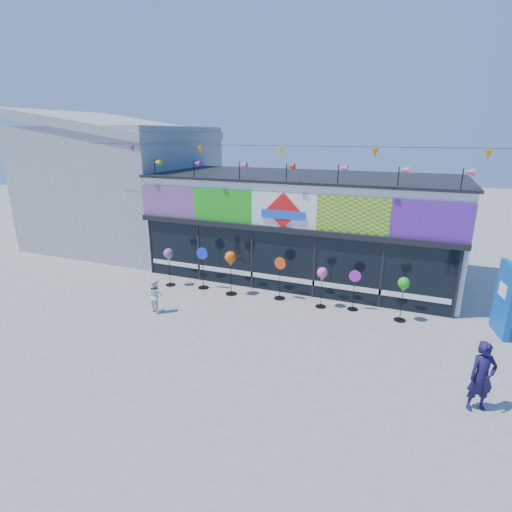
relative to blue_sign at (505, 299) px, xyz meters
The scene contains 13 objects.
ground 7.60m from the blue_sign, 158.40° to the right, with size 80.00×80.00×0.00m, color slate.
kite_shop 7.74m from the blue_sign, 155.60° to the left, with size 16.00×5.70×5.31m.
neighbour_building 17.64m from the blue_sign, 166.02° to the left, with size 8.18×7.20×6.87m.
blue_sign is the anchor object (origin of this frame).
spinner_0 11.25m from the blue_sign, behind, with size 0.38×0.38×1.49m.
spinner_1 9.91m from the blue_sign, behind, with size 0.45×0.41×1.61m.
spinner_2 8.66m from the blue_sign, behind, with size 0.42×0.42×1.65m.
spinner_3 6.87m from the blue_sign, behind, with size 0.44×0.40×1.55m.
spinner_4 5.33m from the blue_sign, behind, with size 0.36×0.36×1.43m.
spinner_5 4.30m from the blue_sign, behind, with size 0.39×0.35×1.39m.
spinner_6 2.77m from the blue_sign, behind, with size 0.37×0.37×1.46m.
adult_man 4.18m from the blue_sign, 103.54° to the right, with size 0.58×0.38×1.59m, color #161238.
child 10.63m from the blue_sign, 166.13° to the right, with size 0.55×0.31×1.12m, color white.
Camera 1 is at (4.37, -9.81, 5.69)m, focal length 28.00 mm.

